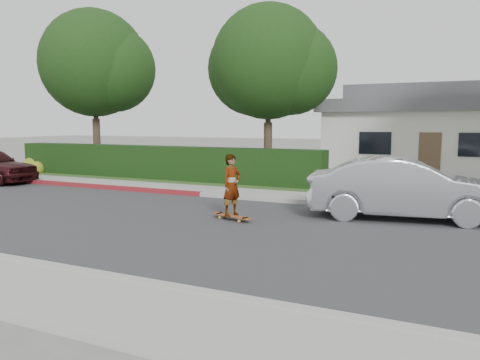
# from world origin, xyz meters

# --- Properties ---
(ground) EXTENTS (120.00, 120.00, 0.00)m
(ground) POSITION_xyz_m (0.00, 0.00, 0.00)
(ground) COLOR slate
(ground) RESTS_ON ground
(road) EXTENTS (60.00, 8.00, 0.01)m
(road) POSITION_xyz_m (0.00, 0.00, 0.01)
(road) COLOR #2D2D30
(road) RESTS_ON ground
(curb_far) EXTENTS (60.00, 0.20, 0.15)m
(curb_far) POSITION_xyz_m (0.00, 4.10, 0.07)
(curb_far) COLOR #9E9E99
(curb_far) RESTS_ON ground
(curb_red_section) EXTENTS (12.00, 0.21, 0.15)m
(curb_red_section) POSITION_xyz_m (-5.00, 4.10, 0.08)
(curb_red_section) COLOR maroon
(curb_red_section) RESTS_ON ground
(sidewalk_far) EXTENTS (60.00, 1.60, 0.12)m
(sidewalk_far) POSITION_xyz_m (0.00, 5.00, 0.06)
(sidewalk_far) COLOR gray
(sidewalk_far) RESTS_ON ground
(planting_strip) EXTENTS (60.00, 1.60, 0.10)m
(planting_strip) POSITION_xyz_m (0.00, 6.60, 0.05)
(planting_strip) COLOR #2D4C1E
(planting_strip) RESTS_ON ground
(hedge) EXTENTS (15.00, 1.00, 1.50)m
(hedge) POSITION_xyz_m (-3.00, 7.20, 0.75)
(hedge) COLOR black
(hedge) RESTS_ON ground
(flowering_shrub) EXTENTS (1.40, 1.00, 0.90)m
(flowering_shrub) POSITION_xyz_m (-10.01, 6.74, 0.33)
(flowering_shrub) COLOR #2D4C19
(flowering_shrub) RESTS_ON ground
(tree_left) EXTENTS (5.99, 5.21, 8.00)m
(tree_left) POSITION_xyz_m (-7.51, 8.69, 5.26)
(tree_left) COLOR #33261C
(tree_left) RESTS_ON ground
(tree_center) EXTENTS (5.66, 4.84, 7.44)m
(tree_center) POSITION_xyz_m (1.49, 9.19, 4.90)
(tree_center) COLOR #33261C
(tree_center) RESTS_ON ground
(house) EXTENTS (10.60, 8.60, 4.30)m
(house) POSITION_xyz_m (8.00, 16.00, 2.10)
(house) COLOR beige
(house) RESTS_ON ground
(skateboard) EXTENTS (1.29, 0.61, 0.12)m
(skateboard) POSITION_xyz_m (3.69, 1.01, 0.11)
(skateboard) COLOR gold
(skateboard) RESTS_ON ground
(skateboarder) EXTENTS (0.55, 0.67, 1.59)m
(skateboarder) POSITION_xyz_m (3.69, 1.01, 0.93)
(skateboarder) COLOR white
(skateboarder) RESTS_ON skateboard
(car_silver) EXTENTS (5.13, 2.48, 1.62)m
(car_silver) POSITION_xyz_m (7.69, 3.06, 0.81)
(car_silver) COLOR #BABBC1
(car_silver) RESTS_ON ground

